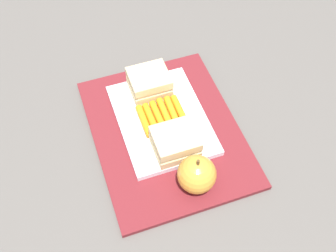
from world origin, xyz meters
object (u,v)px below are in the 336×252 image
object	(u,v)px
sandwich_half_left	(149,82)
apple	(197,174)
sandwich_half_right	(175,142)
carrot_sticks_bundle	(162,115)
food_tray	(162,119)

from	to	relation	value
sandwich_half_left	apple	bearing A→B (deg)	3.05
sandwich_half_right	carrot_sticks_bundle	distance (m)	0.08
sandwich_half_left	sandwich_half_right	size ratio (longest dim) A/B	1.00
apple	carrot_sticks_bundle	bearing A→B (deg)	-175.50
sandwich_half_left	sandwich_half_right	distance (m)	0.16
sandwich_half_left	apple	size ratio (longest dim) A/B	0.99
carrot_sticks_bundle	apple	size ratio (longest dim) A/B	1.10
food_tray	sandwich_half_right	world-z (taller)	sandwich_half_right
food_tray	sandwich_half_left	size ratio (longest dim) A/B	2.88
carrot_sticks_bundle	sandwich_half_left	bearing A→B (deg)	-179.82
food_tray	sandwich_half_left	bearing A→B (deg)	180.00
carrot_sticks_bundle	sandwich_half_right	bearing A→B (deg)	-0.18
sandwich_half_left	food_tray	bearing A→B (deg)	0.00
food_tray	sandwich_half_left	xyz separation A→B (m)	(-0.08, 0.00, 0.03)
sandwich_half_right	apple	xyz separation A→B (m)	(0.08, 0.01, 0.00)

